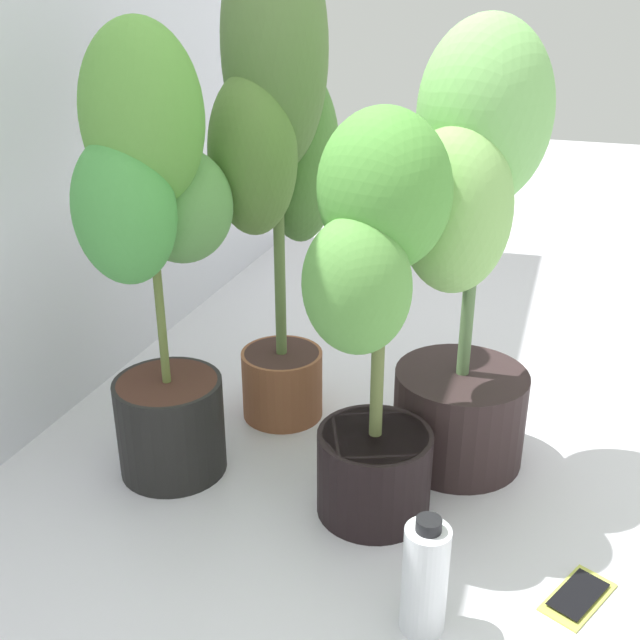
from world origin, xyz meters
name	(u,v)px	position (x,y,z in m)	size (l,w,h in m)	color
ground_plane	(403,530)	(0.00, 0.00, 0.00)	(8.00, 8.00, 0.00)	silver
potted_plant_back_right	(277,144)	(0.32, 0.37, 0.63)	(0.38, 0.30, 1.06)	brown
potted_plant_back_center	(155,239)	(0.05, 0.50, 0.50)	(0.32, 0.24, 0.89)	black
potted_plant_front_right	(468,250)	(0.25, -0.04, 0.47)	(0.39, 0.34, 0.89)	#2E2121
potted_plant_center	(374,307)	(0.02, 0.07, 0.43)	(0.34, 0.31, 0.76)	black
cell_phone	(578,596)	(-0.07, -0.31, 0.00)	(0.16, 0.13, 0.01)	#C6CC51
nutrient_bottle	(425,578)	(-0.21, -0.08, 0.10)	(0.07, 0.07, 0.21)	white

